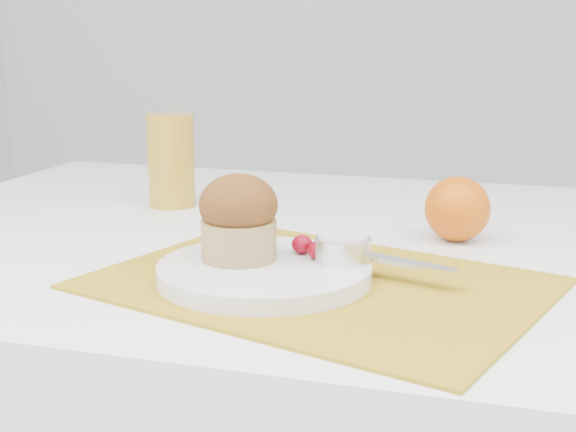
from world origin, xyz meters
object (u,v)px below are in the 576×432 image
(orange, at_px, (457,209))
(juice_glass, at_px, (171,160))
(muffin, at_px, (239,218))
(plate, at_px, (264,272))

(orange, xyz_separation_m, juice_glass, (-0.40, 0.08, 0.03))
(orange, distance_m, muffin, 0.29)
(plate, bearing_deg, muffin, 162.83)
(plate, bearing_deg, orange, 53.37)
(orange, bearing_deg, juice_glass, 169.01)
(plate, height_order, juice_glass, juice_glass)
(juice_glass, bearing_deg, plate, -51.71)
(plate, xyz_separation_m, orange, (0.16, 0.22, 0.03))
(juice_glass, xyz_separation_m, muffin, (0.21, -0.29, -0.00))
(plate, distance_m, orange, 0.28)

